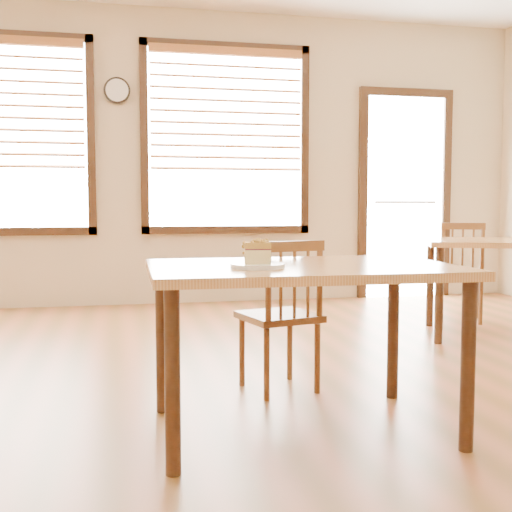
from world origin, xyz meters
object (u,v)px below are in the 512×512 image
Objects in this scene: cafe_table_second at (511,252)px; cafe_table_main at (302,284)px; wall_clock at (117,90)px; cafe_chair_second at (461,271)px; cafe_chair_main at (282,314)px; plate at (257,266)px; cake_slice at (258,251)px.

cafe_table_main is at bearing -120.26° from cafe_table_second.
wall_clock is 0.30× the size of cafe_chair_second.
cafe_chair_main is at bearing -75.39° from wall_clock.
cake_slice is at bearing 13.69° from plate.
cake_slice is (-2.34, -2.43, 0.38)m from cafe_chair_second.
cafe_chair_main is at bearing 76.88° from cake_slice.
cafe_table_main is at bearing 69.86° from cafe_chair_main.
cafe_table_main and cafe_table_second have the same top height.
plate is (-2.34, -2.43, 0.32)m from cafe_chair_second.
wall_clock is 3.97m from cafe_table_second.
cafe_table_second is at bearing -167.15° from cafe_chair_main.
cake_slice reaches higher than cafe_chair_second.
wall_clock is 4.25m from plate.
cafe_table_main is 10.91× the size of cake_slice.
wall_clock is at bearing 107.18° from cake_slice.
cake_slice is (0.56, -3.98, -1.33)m from wall_clock.
cafe_chair_main is 6.74× the size of cake_slice.
wall_clock is at bearing 102.28° from cafe_table_main.
cafe_table_second is 2.95m from cake_slice.
cafe_table_main is at bearing 33.92° from cake_slice.
cafe_table_main is 0.26m from plate.
cafe_table_main is 5.92× the size of plate.
plate is at bearing -81.98° from wall_clock.
wall_clock reaches higher than cake_slice.
cafe_table_main is (0.79, -3.87, -1.49)m from wall_clock.
wall_clock is 2.09× the size of cake_slice.
cafe_table_main is 3.15m from cafe_chair_second.
cake_slice reaches higher than cafe_table_main.
plate is (-0.29, -0.71, 0.34)m from cafe_chair_main.
cafe_chair_main reaches higher than cafe_table_main.
cafe_chair_second is (-0.03, 0.67, -0.21)m from cafe_table_second.
wall_clock is 4.23m from cake_slice.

